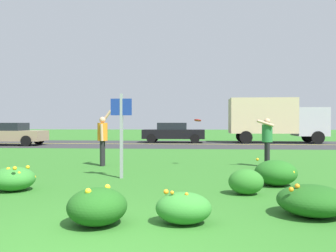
{
  "coord_description": "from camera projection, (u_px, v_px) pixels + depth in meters",
  "views": [
    {
      "loc": [
        1.24,
        -3.99,
        1.48
      ],
      "look_at": [
        0.44,
        6.28,
        1.37
      ],
      "focal_mm": 38.52,
      "sensor_mm": 36.0,
      "label": 1
    }
  ],
  "objects": [
    {
      "name": "ground_plane",
      "position": [
        165.0,
        160.0,
        14.24
      ],
      "size": [
        120.0,
        120.0,
        0.0
      ],
      "primitive_type": "plane",
      "color": "#2D6B23"
    },
    {
      "name": "highway_strip",
      "position": [
        178.0,
        144.0,
        24.39
      ],
      "size": [
        120.0,
        8.9,
        0.01
      ],
      "primitive_type": "cube",
      "color": "#2D2D30",
      "rests_on": "ground"
    },
    {
      "name": "highway_center_stripe",
      "position": [
        178.0,
        144.0,
        24.39
      ],
      "size": [
        120.0,
        0.16,
        0.0
      ],
      "primitive_type": "cube",
      "color": "yellow",
      "rests_on": "ground"
    },
    {
      "name": "daylily_clump_front_right",
      "position": [
        97.0,
        206.0,
        5.17
      ],
      "size": [
        0.86,
        0.92,
        0.56
      ],
      "color": "#1E5619",
      "rests_on": "ground"
    },
    {
      "name": "daylily_clump_mid_right",
      "position": [
        13.0,
        179.0,
        7.75
      ],
      "size": [
        0.94,
        0.89,
        0.58
      ],
      "color": "#337F2D",
      "rests_on": "ground"
    },
    {
      "name": "daylily_clump_near_camera",
      "position": [
        276.0,
        173.0,
        8.4
      ],
      "size": [
        0.98,
        0.96,
        0.62
      ],
      "color": "#23661E",
      "rests_on": "ground"
    },
    {
      "name": "daylily_clump_mid_left",
      "position": [
        312.0,
        200.0,
        5.67
      ],
      "size": [
        1.1,
        1.08,
        0.52
      ],
      "color": "#1E5619",
      "rests_on": "ground"
    },
    {
      "name": "daylily_clump_front_center",
      "position": [
        184.0,
        208.0,
        5.23
      ],
      "size": [
        0.82,
        0.71,
        0.5
      ],
      "color": "#337F2D",
      "rests_on": "ground"
    },
    {
      "name": "daylily_clump_front_left",
      "position": [
        246.0,
        182.0,
        7.36
      ],
      "size": [
        0.71,
        0.6,
        0.52
      ],
      "color": "#2D7526",
      "rests_on": "ground"
    },
    {
      "name": "sign_post_near_path",
      "position": [
        121.0,
        127.0,
        9.5
      ],
      "size": [
        0.56,
        0.1,
        2.23
      ],
      "color": "#93969B",
      "rests_on": "ground"
    },
    {
      "name": "person_thrower_orange_shirt",
      "position": [
        103.0,
        136.0,
        12.2
      ],
      "size": [
        0.44,
        0.49,
        1.9
      ],
      "color": "orange",
      "rests_on": "ground"
    },
    {
      "name": "person_catcher_green_shirt",
      "position": [
        267.0,
        138.0,
        11.93
      ],
      "size": [
        0.55,
        0.5,
        1.61
      ],
      "color": "#287038",
      "rests_on": "ground"
    },
    {
      "name": "frisbee_red",
      "position": [
        198.0,
        120.0,
        12.16
      ],
      "size": [
        0.25,
        0.24,
        0.11
      ],
      "color": "red"
    },
    {
      "name": "car_tan_leftmost",
      "position": [
        9.0,
        134.0,
        23.23
      ],
      "size": [
        4.5,
        2.0,
        1.45
      ],
      "color": "#937F60",
      "rests_on": "ground"
    },
    {
      "name": "car_black_center_left",
      "position": [
        173.0,
        132.0,
        26.41
      ],
      "size": [
        4.5,
        2.0,
        1.45
      ],
      "color": "black",
      "rests_on": "ground"
    },
    {
      "name": "box_truck_silver",
      "position": [
        275.0,
        118.0,
        25.83
      ],
      "size": [
        6.7,
        2.46,
        3.2
      ],
      "color": "#B7BABF",
      "rests_on": "ground"
    }
  ]
}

